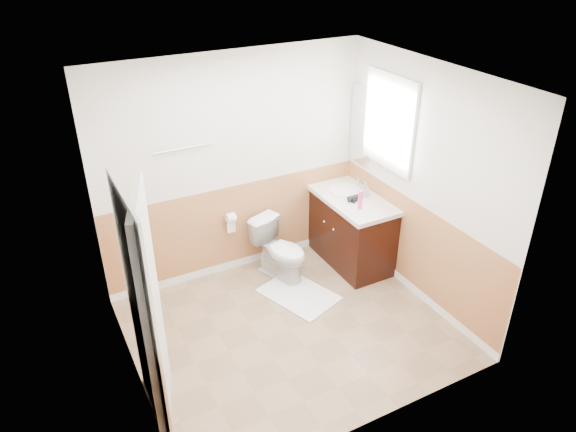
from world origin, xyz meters
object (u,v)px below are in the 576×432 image
vanity_cabinet (350,231)px  soap_dispenser (365,189)px  bath_mat (299,294)px  toilet (281,250)px  lotion_bottle (360,200)px

vanity_cabinet → soap_dispenser: size_ratio=6.23×
bath_mat → vanity_cabinet: size_ratio=0.73×
bath_mat → vanity_cabinet: 1.02m
toilet → vanity_cabinet: bearing=-25.0°
lotion_bottle → soap_dispenser: size_ratio=1.25×
soap_dispenser → bath_mat: bearing=-164.0°
toilet → bath_mat: size_ratio=0.86×
bath_mat → lotion_bottle: (0.77, 0.05, 0.95)m
toilet → lotion_bottle: lotion_bottle is taller
bath_mat → lotion_bottle: 1.23m
bath_mat → soap_dispenser: (0.99, 0.29, 0.93)m
toilet → bath_mat: bearing=-109.5°
toilet → bath_mat: toilet is taller
soap_dispenser → lotion_bottle: bearing=-133.3°
vanity_cabinet → soap_dispenser: soap_dispenser is taller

